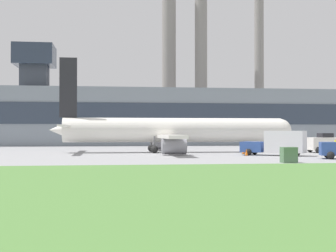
% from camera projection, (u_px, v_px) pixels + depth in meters
% --- Properties ---
extents(ground_plane, '(400.00, 400.00, 0.00)m').
position_uv_depth(ground_plane, '(159.00, 154.00, 51.87)').
color(ground_plane, gray).
extents(grass_strip, '(240.00, 37.00, 0.06)m').
position_uv_depth(grass_strip, '(272.00, 203.00, 15.65)').
color(grass_strip, '#4C7A38').
rests_on(grass_strip, ground_plane).
extents(terminal_building, '(80.75, 11.63, 17.93)m').
position_uv_depth(terminal_building, '(134.00, 116.00, 85.78)').
color(terminal_building, gray).
rests_on(terminal_building, ground_plane).
extents(smokestack_left, '(3.80, 3.80, 42.29)m').
position_uv_depth(smokestack_left, '(169.00, 53.00, 111.80)').
color(smokestack_left, gray).
rests_on(smokestack_left, ground_plane).
extents(smokestack_right, '(3.39, 3.39, 41.44)m').
position_uv_depth(smokestack_right, '(201.00, 55.00, 111.97)').
color(smokestack_right, gray).
rests_on(smokestack_right, ground_plane).
extents(smokestack_far, '(2.57, 2.57, 38.58)m').
position_uv_depth(smokestack_far, '(259.00, 61.00, 112.46)').
color(smokestack_far, gray).
rests_on(smokestack_far, ground_plane).
extents(airplane, '(28.97, 24.38, 11.02)m').
position_uv_depth(airplane, '(171.00, 131.00, 55.39)').
color(airplane, white).
rests_on(airplane, ground_plane).
extents(pushback_tug, '(4.05, 2.81, 2.28)m').
position_uv_depth(pushback_tug, '(325.00, 144.00, 54.74)').
color(pushback_tug, white).
rests_on(pushback_tug, ground_plane).
extents(baggage_truck, '(6.48, 5.43, 2.54)m').
position_uv_depth(baggage_truck, '(278.00, 143.00, 47.78)').
color(baggage_truck, '#2D4C93').
rests_on(baggage_truck, ground_plane).
extents(ground_crew_person, '(0.54, 0.54, 1.72)m').
position_uv_depth(ground_crew_person, '(336.00, 146.00, 51.06)').
color(ground_crew_person, '#23283D').
rests_on(ground_crew_person, ground_plane).
extents(traffic_cone_near_nose, '(0.45, 0.45, 0.69)m').
position_uv_depth(traffic_cone_near_nose, '(246.00, 153.00, 47.62)').
color(traffic_cone_near_nose, black).
rests_on(traffic_cone_near_nose, ground_plane).
extents(traffic_cone_wingtip, '(0.49, 0.49, 0.63)m').
position_uv_depth(traffic_cone_wingtip, '(244.00, 151.00, 51.02)').
color(traffic_cone_wingtip, black).
rests_on(traffic_cone_wingtip, ground_plane).
extents(utility_cabinet, '(1.16, 0.88, 1.23)m').
position_uv_depth(utility_cabinet, '(289.00, 155.00, 36.70)').
color(utility_cabinet, '#4C724C').
rests_on(utility_cabinet, ground_plane).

